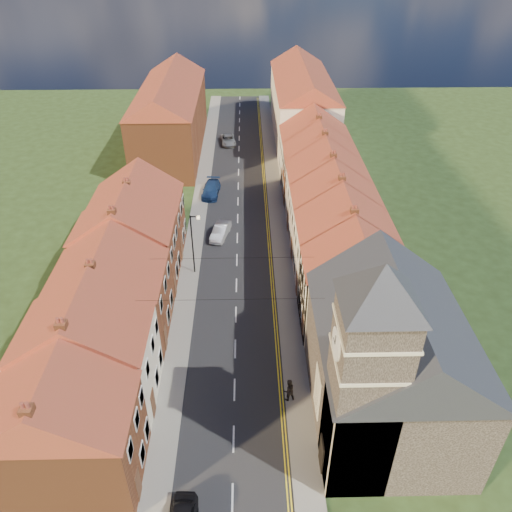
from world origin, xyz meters
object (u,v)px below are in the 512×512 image
(lamppost, at_px, (193,241))
(pedestrian_right, at_px, (289,390))
(church, at_px, (389,356))
(car_far, at_px, (211,189))
(car_distant, at_px, (228,140))
(car_mid, at_px, (221,231))

(lamppost, xyz_separation_m, pedestrian_right, (7.51, -14.96, -2.52))
(church, xyz_separation_m, lamppost, (-13.17, 16.68, -2.34))
(car_far, bearing_deg, church, -63.93)
(car_far, bearing_deg, car_distant, 89.18)
(church, xyz_separation_m, car_distant, (-10.94, 48.61, -5.27))
(pedestrian_right, bearing_deg, car_distant, -100.85)
(car_far, xyz_separation_m, pedestrian_right, (6.90, -30.77, 0.34))
(car_mid, distance_m, car_distant, 25.60)
(church, bearing_deg, car_mid, 115.72)
(car_mid, xyz_separation_m, car_far, (-1.48, 9.48, 0.04))
(car_mid, relative_size, car_distant, 0.89)
(church, xyz_separation_m, pedestrian_right, (-5.66, 1.71, -4.86))
(lamppost, bearing_deg, church, -51.70)
(car_mid, xyz_separation_m, car_distant, (0.14, 25.60, -0.04))
(church, height_order, lamppost, church)
(church, bearing_deg, pedestrian_right, 163.17)
(car_mid, xyz_separation_m, pedestrian_right, (5.42, -21.29, 0.38))
(car_distant, height_order, pedestrian_right, pedestrian_right)
(car_far, height_order, car_distant, car_far)
(church, distance_m, car_distant, 50.10)
(pedestrian_right, bearing_deg, car_mid, -92.99)
(church, relative_size, car_distant, 3.50)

